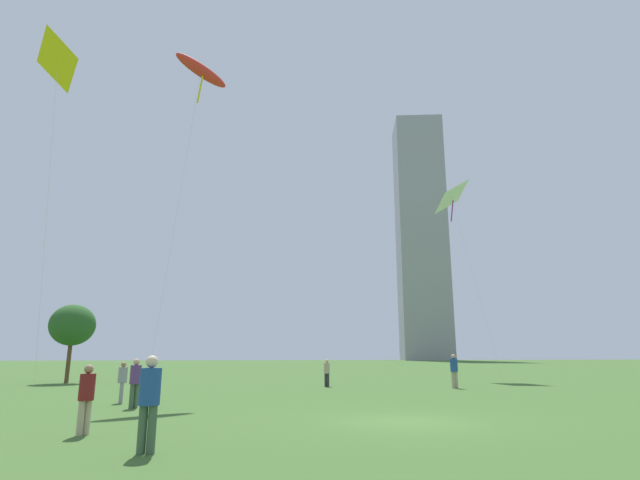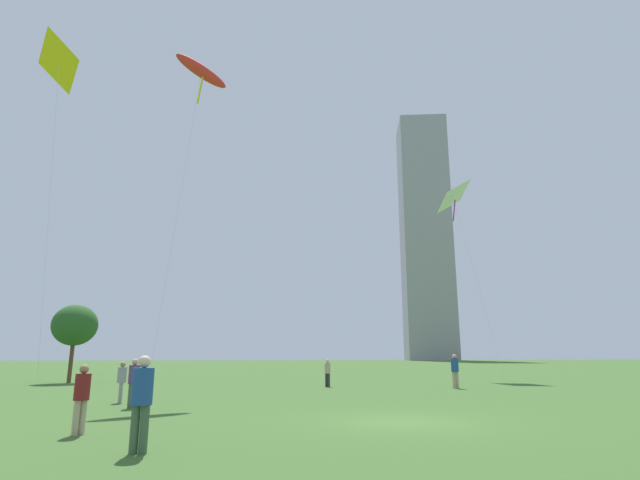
{
  "view_description": "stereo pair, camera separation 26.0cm",
  "coord_description": "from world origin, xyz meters",
  "px_view_note": "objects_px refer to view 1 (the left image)",
  "views": [
    {
      "loc": [
        -4.51,
        -14.19,
        1.86
      ],
      "look_at": [
        -0.78,
        11.42,
        7.81
      ],
      "focal_mm": 27.84,
      "sensor_mm": 36.0,
      "label": 1
    },
    {
      "loc": [
        -4.25,
        -14.23,
        1.86
      ],
      "look_at": [
        -0.78,
        11.42,
        7.81
      ],
      "focal_mm": 27.84,
      "sensor_mm": 36.0,
      "label": 2
    }
  ],
  "objects_px": {
    "person_standing_0": "(86,394)",
    "person_standing_2": "(149,396)",
    "person_standing_5": "(135,379)",
    "park_tree_0": "(72,325)",
    "person_standing_1": "(122,379)",
    "kite_flying_2": "(201,71)",
    "person_standing_4": "(327,371)",
    "kite_flying_0": "(451,198)",
    "person_standing_3": "(454,368)",
    "kite_flying_3": "(58,62)",
    "distant_highrise_0": "(421,237)"
  },
  "relations": [
    {
      "from": "person_standing_3",
      "to": "kite_flying_0",
      "type": "bearing_deg",
      "value": -108.55
    },
    {
      "from": "kite_flying_3",
      "to": "distant_highrise_0",
      "type": "bearing_deg",
      "value": 61.35
    },
    {
      "from": "person_standing_2",
      "to": "park_tree_0",
      "type": "relative_size",
      "value": 0.36
    },
    {
      "from": "person_standing_3",
      "to": "distant_highrise_0",
      "type": "relative_size",
      "value": 0.02
    },
    {
      "from": "person_standing_0",
      "to": "person_standing_2",
      "type": "relative_size",
      "value": 0.88
    },
    {
      "from": "distant_highrise_0",
      "to": "person_standing_1",
      "type": "bearing_deg",
      "value": -103.56
    },
    {
      "from": "person_standing_1",
      "to": "park_tree_0",
      "type": "bearing_deg",
      "value": 9.97
    },
    {
      "from": "person_standing_1",
      "to": "distant_highrise_0",
      "type": "xyz_separation_m",
      "value": [
        58.18,
        124.79,
        36.99
      ]
    },
    {
      "from": "kite_flying_0",
      "to": "kite_flying_3",
      "type": "distance_m",
      "value": 30.2
    },
    {
      "from": "person_standing_1",
      "to": "person_standing_5",
      "type": "distance_m",
      "value": 2.26
    },
    {
      "from": "person_standing_0",
      "to": "person_standing_4",
      "type": "bearing_deg",
      "value": 18.76
    },
    {
      "from": "kite_flying_3",
      "to": "person_standing_4",
      "type": "bearing_deg",
      "value": 7.57
    },
    {
      "from": "person_standing_0",
      "to": "kite_flying_0",
      "type": "bearing_deg",
      "value": 6.51
    },
    {
      "from": "person_standing_1",
      "to": "kite_flying_0",
      "type": "relative_size",
      "value": 0.1
    },
    {
      "from": "person_standing_0",
      "to": "kite_flying_3",
      "type": "xyz_separation_m",
      "value": [
        -7.53,
        14.42,
        17.34
      ]
    },
    {
      "from": "person_standing_2",
      "to": "person_standing_0",
      "type": "bearing_deg",
      "value": -43.95
    },
    {
      "from": "person_standing_5",
      "to": "kite_flying_0",
      "type": "xyz_separation_m",
      "value": [
        20.62,
        19.14,
        13.79
      ]
    },
    {
      "from": "person_standing_0",
      "to": "person_standing_3",
      "type": "height_order",
      "value": "person_standing_3"
    },
    {
      "from": "person_standing_2",
      "to": "distant_highrise_0",
      "type": "xyz_separation_m",
      "value": [
        55.26,
        135.35,
        36.83
      ]
    },
    {
      "from": "person_standing_0",
      "to": "person_standing_3",
      "type": "relative_size",
      "value": 0.87
    },
    {
      "from": "person_standing_1",
      "to": "person_standing_5",
      "type": "relative_size",
      "value": 0.92
    },
    {
      "from": "kite_flying_0",
      "to": "distant_highrise_0",
      "type": "distance_m",
      "value": 116.12
    },
    {
      "from": "kite_flying_0",
      "to": "kite_flying_2",
      "type": "xyz_separation_m",
      "value": [
        -19.83,
        -12.02,
        2.81
      ]
    },
    {
      "from": "distant_highrise_0",
      "to": "person_standing_2",
      "type": "bearing_deg",
      "value": -100.78
    },
    {
      "from": "person_standing_2",
      "to": "kite_flying_3",
      "type": "relative_size",
      "value": 0.09
    },
    {
      "from": "person_standing_3",
      "to": "person_standing_5",
      "type": "height_order",
      "value": "person_standing_3"
    },
    {
      "from": "person_standing_4",
      "to": "park_tree_0",
      "type": "xyz_separation_m",
      "value": [
        -16.28,
        6.12,
        2.84
      ]
    },
    {
      "from": "person_standing_1",
      "to": "park_tree_0",
      "type": "xyz_separation_m",
      "value": [
        -6.82,
        14.64,
        2.83
      ]
    },
    {
      "from": "person_standing_4",
      "to": "kite_flying_0",
      "type": "relative_size",
      "value": 0.1
    },
    {
      "from": "person_standing_0",
      "to": "park_tree_0",
      "type": "xyz_separation_m",
      "value": [
        -7.84,
        22.66,
        2.8
      ]
    },
    {
      "from": "person_standing_3",
      "to": "kite_flying_2",
      "type": "xyz_separation_m",
      "value": [
        -14.58,
        -1.14,
        16.51
      ]
    },
    {
      "from": "person_standing_1",
      "to": "kite_flying_0",
      "type": "height_order",
      "value": "kite_flying_0"
    },
    {
      "from": "person_standing_2",
      "to": "kite_flying_0",
      "type": "distance_m",
      "value": 36.01
    },
    {
      "from": "person_standing_3",
      "to": "kite_flying_3",
      "type": "relative_size",
      "value": 0.09
    },
    {
      "from": "person_standing_1",
      "to": "person_standing_3",
      "type": "height_order",
      "value": "person_standing_3"
    },
    {
      "from": "person_standing_4",
      "to": "kite_flying_0",
      "type": "distance_m",
      "value": 20.28
    },
    {
      "from": "person_standing_2",
      "to": "park_tree_0",
      "type": "distance_m",
      "value": 27.14
    },
    {
      "from": "park_tree_0",
      "to": "distant_highrise_0",
      "type": "bearing_deg",
      "value": 59.46
    },
    {
      "from": "person_standing_3",
      "to": "person_standing_5",
      "type": "distance_m",
      "value": 17.45
    },
    {
      "from": "person_standing_1",
      "to": "kite_flying_3",
      "type": "xyz_separation_m",
      "value": [
        -6.51,
        6.4,
        17.38
      ]
    },
    {
      "from": "person_standing_4",
      "to": "person_standing_3",
      "type": "bearing_deg",
      "value": 13.54
    },
    {
      "from": "person_standing_1",
      "to": "kite_flying_2",
      "type": "height_order",
      "value": "kite_flying_2"
    },
    {
      "from": "person_standing_1",
      "to": "park_tree_0",
      "type": "distance_m",
      "value": 16.4
    },
    {
      "from": "person_standing_3",
      "to": "person_standing_4",
      "type": "height_order",
      "value": "person_standing_3"
    },
    {
      "from": "person_standing_2",
      "to": "person_standing_5",
      "type": "xyz_separation_m",
      "value": [
        -2.02,
        8.48,
        -0.08
      ]
    },
    {
      "from": "person_standing_2",
      "to": "kite_flying_3",
      "type": "xyz_separation_m",
      "value": [
        -9.43,
        16.95,
        17.21
      ]
    },
    {
      "from": "person_standing_0",
      "to": "person_standing_1",
      "type": "xyz_separation_m",
      "value": [
        -1.02,
        8.02,
        -0.03
      ]
    },
    {
      "from": "person_standing_5",
      "to": "park_tree_0",
      "type": "bearing_deg",
      "value": -108.8
    },
    {
      "from": "person_standing_0",
      "to": "kite_flying_2",
      "type": "bearing_deg",
      "value": 42.81
    },
    {
      "from": "person_standing_4",
      "to": "kite_flying_0",
      "type": "height_order",
      "value": "kite_flying_0"
    }
  ]
}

